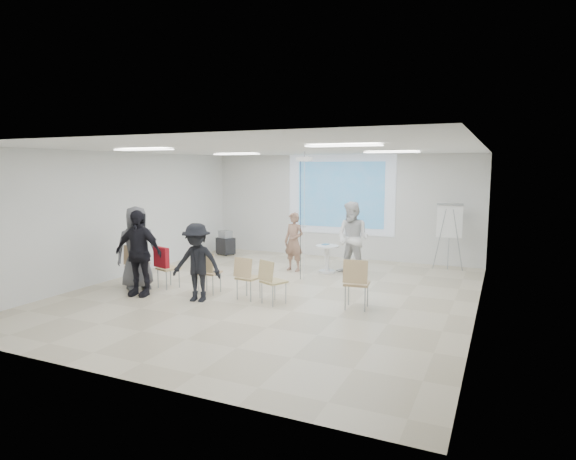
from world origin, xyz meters
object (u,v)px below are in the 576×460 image
at_px(chair_left_mid, 165,265).
at_px(av_cart, 226,244).
at_px(chair_center, 246,275).
at_px(chair_far_left, 136,262).
at_px(flipchart_easel, 450,221).
at_px(pedestal_table, 327,257).
at_px(laptop, 210,271).
at_px(chair_left_inner, 208,270).
at_px(player_right, 353,234).
at_px(audience_outer, 137,243).
at_px(player_left, 294,238).
at_px(chair_right_far, 356,280).
at_px(audience_left, 138,247).
at_px(chair_right_inner, 271,278).
at_px(audience_mid, 197,257).

bearing_deg(chair_left_mid, av_cart, 121.31).
relative_size(chair_left_mid, chair_center, 0.99).
bearing_deg(av_cart, chair_far_left, -65.32).
relative_size(flipchart_easel, av_cart, 2.38).
xyz_separation_m(pedestal_table, chair_far_left, (-3.34, -3.13, 0.17)).
relative_size(chair_center, laptop, 2.69).
bearing_deg(chair_left_inner, av_cart, 112.58).
relative_size(chair_far_left, laptop, 2.96).
height_order(pedestal_table, chair_left_inner, chair_left_inner).
distance_m(player_right, audience_outer, 5.07).
distance_m(player_left, audience_outer, 3.89).
bearing_deg(audience_outer, chair_left_mid, -28.88).
distance_m(pedestal_table, chair_left_mid, 4.00).
xyz_separation_m(chair_right_far, audience_outer, (-4.79, -0.42, 0.44)).
xyz_separation_m(player_left, chair_left_mid, (-1.83, -2.83, -0.34)).
distance_m(chair_left_mid, audience_left, 0.86).
xyz_separation_m(pedestal_table, chair_left_inner, (-1.56, -2.99, 0.13)).
relative_size(laptop, flipchart_easel, 0.19).
xyz_separation_m(chair_center, audience_left, (-2.19, -0.60, 0.50)).
height_order(chair_right_inner, audience_outer, audience_outer).
relative_size(player_right, chair_left_mid, 2.31).
height_order(chair_center, audience_outer, audience_outer).
relative_size(player_right, audience_left, 0.98).
bearing_deg(audience_left, player_left, 52.43).
height_order(chair_left_inner, audience_mid, audience_mid).
xyz_separation_m(chair_far_left, laptop, (1.77, 0.23, -0.09)).
relative_size(pedestal_table, chair_right_far, 0.74).
distance_m(chair_right_far, av_cart, 6.55).
bearing_deg(player_left, laptop, -93.29).
height_order(chair_center, flipchart_easel, flipchart_easel).
bearing_deg(player_left, audience_outer, -116.19).
height_order(chair_right_inner, chair_right_far, chair_right_far).
bearing_deg(audience_mid, laptop, 90.70).
distance_m(player_right, laptop, 3.73).
bearing_deg(audience_outer, laptop, -43.19).
height_order(chair_left_mid, chair_right_far, chair_right_far).
relative_size(chair_right_inner, audience_left, 0.43).
bearing_deg(chair_center, player_right, 73.99).
relative_size(audience_mid, flipchart_easel, 1.02).
height_order(chair_far_left, audience_mid, audience_mid).
relative_size(player_right, chair_center, 2.29).
bearing_deg(audience_mid, chair_far_left, 158.38).
distance_m(audience_left, audience_outer, 0.59).
distance_m(chair_right_inner, laptop, 1.56).
bearing_deg(player_right, audience_left, -119.77).
bearing_deg(laptop, pedestal_table, -122.94).
xyz_separation_m(chair_right_inner, audience_mid, (-1.43, -0.38, 0.36)).
xyz_separation_m(player_left, audience_mid, (-0.60, -3.38, 0.03)).
distance_m(chair_left_mid, flipchart_easel, 7.10).
bearing_deg(chair_left_inner, flipchart_easel, 42.03).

